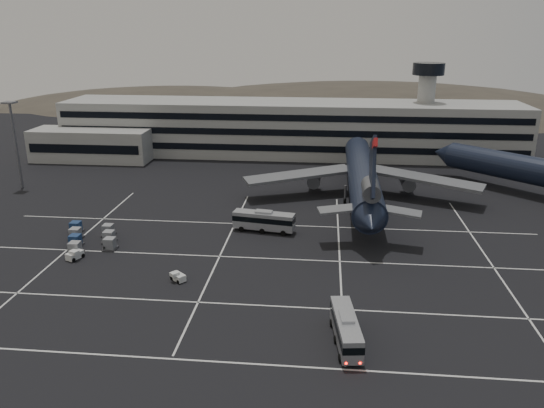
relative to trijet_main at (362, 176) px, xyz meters
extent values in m
plane|color=black|center=(-16.72, -32.50, -5.25)|extent=(260.00, 260.00, 0.00)
cube|color=silver|center=(-16.72, -54.50, -5.24)|extent=(90.00, 0.25, 0.01)
cube|color=silver|center=(-16.72, -42.50, -5.24)|extent=(90.00, 0.25, 0.01)
cube|color=silver|center=(-16.72, -28.50, -5.24)|extent=(90.00, 0.25, 0.01)
cube|color=silver|center=(-16.72, -14.50, -5.24)|extent=(90.00, 0.25, 0.01)
cube|color=silver|center=(-46.72, -26.50, -5.24)|extent=(0.25, 55.00, 0.01)
cube|color=silver|center=(-22.72, -26.50, -5.24)|extent=(0.25, 55.00, 0.01)
cube|color=silver|center=(-4.72, -26.50, -5.24)|extent=(0.25, 55.00, 0.01)
cube|color=silver|center=(17.28, -26.50, -5.24)|extent=(0.25, 55.00, 0.01)
cube|color=gray|center=(-16.72, 39.50, 1.75)|extent=(120.00, 18.00, 14.00)
cube|color=black|center=(-16.72, 30.45, -1.75)|extent=(118.00, 0.20, 1.60)
cube|color=black|center=(-16.72, 30.45, 2.25)|extent=(118.00, 0.20, 1.60)
cube|color=black|center=(-16.72, 30.45, 5.95)|extent=(118.00, 0.20, 1.60)
cube|color=gray|center=(-66.72, 27.50, -1.25)|extent=(30.00, 10.00, 8.00)
cylinder|color=gray|center=(18.28, 41.50, 5.75)|extent=(4.40, 4.40, 22.00)
cylinder|color=black|center=(18.28, 41.50, 17.25)|extent=(8.00, 8.00, 3.00)
ellipsoid|color=#38332B|center=(-76.72, 137.50, -15.75)|extent=(196.00, 140.00, 32.00)
ellipsoid|color=#38332B|center=(13.28, 137.50, -18.75)|extent=(252.00, 180.00, 44.00)
cylinder|color=slate|center=(-71.72, 2.50, 3.75)|extent=(0.50, 0.50, 18.00)
cube|color=slate|center=(-71.72, 2.50, 12.85)|extent=(2.40, 2.40, 0.35)
cylinder|color=black|center=(0.01, 0.50, -0.05)|extent=(6.14, 48.06, 5.60)
cone|color=black|center=(0.30, 26.70, -0.05)|extent=(5.65, 4.56, 5.60)
cone|color=black|center=(-0.29, -26.00, -0.05)|extent=(5.10, 5.06, 5.04)
cube|color=black|center=(-0.25, -22.50, 7.35)|extent=(0.61, 9.48, 10.97)
cube|color=red|center=(-0.27, -24.00, 11.55)|extent=(0.59, 3.24, 2.24)
cylinder|color=#595B60|center=(-0.25, -22.00, 4.05)|extent=(2.77, 6.03, 2.70)
cube|color=slate|center=(-4.44, -21.45, 0.55)|extent=(7.99, 4.62, 0.87)
cube|color=slate|center=(3.96, -21.54, 0.55)|extent=(8.02, 4.77, 0.87)
cube|color=slate|center=(-12.47, 2.64, -0.85)|extent=(22.49, 13.14, 1.75)
cylinder|color=#595B60|center=(-9.44, 5.61, -2.55)|extent=(2.76, 5.53, 2.70)
cube|color=slate|center=(12.53, 2.36, -0.85)|extent=(22.42, 13.55, 1.75)
cylinder|color=#595B60|center=(9.56, 5.40, -2.55)|extent=(2.76, 5.53, 2.70)
cylinder|color=slate|center=(0.18, 15.86, -3.05)|extent=(0.44, 0.44, 3.00)
cylinder|color=black|center=(0.18, 15.86, -4.70)|extent=(0.51, 1.11, 1.10)
cylinder|color=slate|center=(-3.22, -1.46, -3.05)|extent=(0.44, 0.44, 3.00)
cylinder|color=black|center=(-3.22, -1.46, -4.70)|extent=(0.51, 1.11, 1.10)
cylinder|color=slate|center=(3.18, -1.53, -3.05)|extent=(0.44, 0.44, 3.00)
cylinder|color=black|center=(3.18, -1.53, -4.70)|extent=(0.51, 1.11, 1.10)
cone|color=black|center=(19.71, 21.68, -0.05)|extent=(7.12, 7.16, 5.60)
cube|color=gray|center=(-4.56, -49.65, -3.44)|extent=(3.40, 9.89, 2.64)
cube|color=black|center=(-4.56, -49.65, -3.13)|extent=(3.47, 9.96, 0.84)
cube|color=gray|center=(-4.56, -49.65, -1.96)|extent=(1.73, 2.80, 0.31)
cylinder|color=black|center=(-5.23, -53.15, -4.83)|extent=(0.39, 0.87, 0.85)
cylinder|color=black|center=(-3.05, -52.88, -4.83)|extent=(0.39, 0.87, 0.85)
cylinder|color=black|center=(-5.66, -49.79, -4.83)|extent=(0.39, 0.87, 0.85)
cylinder|color=black|center=(-3.47, -49.51, -4.83)|extent=(0.39, 0.87, 0.85)
cylinder|color=black|center=(-6.08, -46.42, -4.83)|extent=(0.39, 0.87, 0.85)
cylinder|color=black|center=(-3.90, -46.14, -4.83)|extent=(0.39, 0.87, 0.85)
cube|color=#FF0C05|center=(-4.65, -54.56, -4.46)|extent=(0.23, 0.10, 0.19)
cube|color=#FF0C05|center=(-3.26, -54.39, -4.46)|extent=(0.23, 0.10, 0.19)
cube|color=gray|center=(-17.24, -17.63, -3.32)|extent=(10.58, 3.99, 2.82)
cube|color=black|center=(-17.24, -17.63, -2.99)|extent=(10.65, 4.06, 0.89)
cube|color=gray|center=(-17.24, -17.63, -1.74)|extent=(3.02, 1.94, 0.33)
cylinder|color=black|center=(-13.86, -19.37, -4.80)|extent=(0.94, 0.44, 0.90)
cylinder|color=black|center=(-13.49, -17.05, -4.80)|extent=(0.94, 0.44, 0.90)
cylinder|color=black|center=(-17.43, -18.78, -4.80)|extent=(0.94, 0.44, 0.90)
cylinder|color=black|center=(-17.05, -16.47, -4.80)|extent=(0.94, 0.44, 0.90)
cylinder|color=black|center=(-21.00, -18.20, -4.80)|extent=(0.94, 0.44, 0.90)
cylinder|color=black|center=(-20.62, -15.88, -4.80)|extent=(0.94, 0.44, 0.90)
cube|color=silver|center=(-43.97, -31.54, -4.63)|extent=(2.18, 2.80, 1.01)
cube|color=silver|center=(-44.18, -32.06, -3.95)|extent=(1.53, 1.40, 0.56)
cylinder|color=black|center=(-44.88, -32.14, -4.93)|extent=(0.47, 0.68, 0.63)
cylinder|color=black|center=(-43.73, -32.61, -4.93)|extent=(0.47, 0.68, 0.63)
cylinder|color=black|center=(-44.20, -30.48, -4.93)|extent=(0.47, 0.68, 0.63)
cylinder|color=black|center=(-43.05, -30.94, -4.93)|extent=(0.47, 0.68, 0.63)
cube|color=silver|center=(-26.78, -36.90, -4.71)|extent=(2.42, 2.32, 0.89)
cube|color=silver|center=(-26.40, -37.23, -4.11)|extent=(1.38, 1.40, 0.49)
cylinder|color=black|center=(-26.53, -37.83, -4.97)|extent=(0.56, 0.53, 0.55)
cylinder|color=black|center=(-25.82, -37.01, -4.97)|extent=(0.56, 0.53, 0.55)
cylinder|color=black|center=(-27.73, -36.80, -4.97)|extent=(0.56, 0.53, 0.55)
cylinder|color=black|center=(-27.02, -35.98, -4.97)|extent=(0.56, 0.53, 0.55)
cube|color=#2D2D30|center=(-44.77, -29.68, -5.09)|extent=(2.69, 2.84, 0.18)
cylinder|color=black|center=(-44.77, -29.68, -5.15)|extent=(0.10, 0.20, 0.20)
cube|color=gray|center=(-44.77, -29.68, -4.18)|extent=(2.09, 2.09, 1.63)
cube|color=#2D2D30|center=(-40.13, -27.57, -5.09)|extent=(2.69, 2.84, 0.18)
cylinder|color=black|center=(-40.13, -27.57, -5.15)|extent=(0.10, 0.20, 0.20)
cube|color=gray|center=(-40.13, -27.57, -4.18)|extent=(2.09, 2.09, 1.63)
cube|color=#2D2D30|center=(-46.04, -26.89, -5.09)|extent=(2.69, 2.84, 0.18)
cylinder|color=black|center=(-46.04, -26.89, -5.15)|extent=(0.10, 0.20, 0.20)
cube|color=navy|center=(-46.04, -26.89, -4.18)|extent=(2.09, 2.09, 1.63)
cube|color=#2D2D30|center=(-41.39, -24.78, -5.09)|extent=(2.69, 2.84, 0.18)
cylinder|color=black|center=(-41.39, -24.78, -5.15)|extent=(0.10, 0.20, 0.20)
cube|color=gray|center=(-41.39, -24.78, -4.18)|extent=(2.09, 2.09, 1.63)
cube|color=#2D2D30|center=(-47.30, -24.10, -5.09)|extent=(2.69, 2.84, 0.18)
cylinder|color=black|center=(-47.30, -24.10, -5.15)|extent=(0.10, 0.20, 0.20)
cube|color=gray|center=(-47.30, -24.10, -4.18)|extent=(2.09, 2.09, 1.63)
cube|color=#2D2D30|center=(-42.66, -22.00, -5.09)|extent=(2.69, 2.84, 0.18)
cylinder|color=black|center=(-42.66, -22.00, -5.15)|extent=(0.10, 0.20, 0.20)
cube|color=gray|center=(-42.66, -22.00, -4.18)|extent=(2.09, 2.09, 1.63)
cube|color=#2D2D30|center=(-48.57, -21.32, -5.09)|extent=(2.69, 2.84, 0.18)
cylinder|color=black|center=(-48.57, -21.32, -5.15)|extent=(0.10, 0.20, 0.20)
cube|color=navy|center=(-48.57, -21.32, -4.18)|extent=(2.09, 2.09, 1.63)
camera|label=1|loc=(-7.56, -100.38, 27.82)|focal=35.00mm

